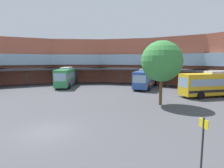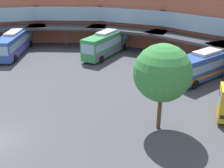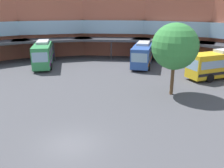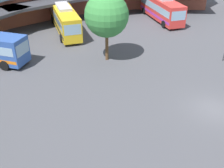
{
  "view_description": "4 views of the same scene",
  "coord_description": "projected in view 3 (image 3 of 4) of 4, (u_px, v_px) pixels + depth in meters",
  "views": [
    {
      "loc": [
        10.05,
        -10.15,
        5.34
      ],
      "look_at": [
        -0.52,
        12.81,
        2.09
      ],
      "focal_mm": 29.87,
      "sensor_mm": 36.0,
      "label": 1
    },
    {
      "loc": [
        20.9,
        -3.22,
        13.2
      ],
      "look_at": [
        0.82,
        10.94,
        2.65
      ],
      "focal_mm": 44.21,
      "sensor_mm": 36.0,
      "label": 2
    },
    {
      "loc": [
        6.76,
        -13.27,
        9.21
      ],
      "look_at": [
        0.3,
        9.29,
        1.54
      ],
      "focal_mm": 38.66,
      "sensor_mm": 36.0,
      "label": 3
    },
    {
      "loc": [
        -21.13,
        1.56,
        13.82
      ],
      "look_at": [
        -1.01,
        8.92,
        1.28
      ],
      "focal_mm": 44.5,
      "sensor_mm": 36.0,
      "label": 4
    }
  ],
  "objects": [
    {
      "name": "ground_plane",
      "position": [
        71.0,
        144.0,
        16.75
      ],
      "size": [
        118.27,
        118.27,
        0.0
      ],
      "primitive_type": "plane",
      "color": "#47474C"
    },
    {
      "name": "bus_1",
      "position": [
        143.0,
        53.0,
        38.86
      ],
      "size": [
        3.28,
        10.6,
        3.66
      ],
      "rotation": [
        0.0,
        0.0,
        4.76
      ],
      "color": "#2D519E",
      "rests_on": "ground"
    },
    {
      "name": "station_building",
      "position": [
        136.0,
        34.0,
        36.56
      ],
      "size": [
        74.9,
        36.03,
        10.21
      ],
      "color": "#AD5942",
      "rests_on": "ground"
    },
    {
      "name": "plaza_tree",
      "position": [
        175.0,
        47.0,
        24.65
      ],
      "size": [
        4.8,
        4.8,
        7.61
      ],
      "color": "brown",
      "rests_on": "ground"
    },
    {
      "name": "bus_3",
      "position": [
        44.0,
        53.0,
        38.73
      ],
      "size": [
        6.98,
        10.94,
        3.89
      ],
      "rotation": [
        0.0,
        0.0,
        5.16
      ],
      "color": "#338C4C",
      "rests_on": "ground"
    }
  ]
}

